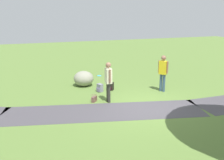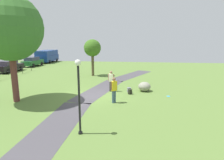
{
  "view_description": "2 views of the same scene",
  "coord_description": "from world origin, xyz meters",
  "views": [
    {
      "loc": [
        4.74,
        9.12,
        3.91
      ],
      "look_at": [
        1.67,
        0.27,
        1.38
      ],
      "focal_mm": 41.51,
      "sensor_mm": 36.0,
      "label": 1
    },
    {
      "loc": [
        -14.69,
        -3.2,
        4.35
      ],
      "look_at": [
        1.24,
        -1.2,
        1.02
      ],
      "focal_mm": 31.43,
      "sensor_mm": 36.0,
      "label": 2
    }
  ],
  "objects": [
    {
      "name": "parked_hatchback_blue",
      "position": [
        15.57,
        13.77,
        0.81
      ],
      "size": [
        4.18,
        1.95,
        1.56
      ],
      "color": "#1E5A2B",
      "rests_on": "ground"
    },
    {
      "name": "footpath_segment_far",
      "position": [
        9.41,
        -2.67,
        0.0
      ],
      "size": [
        8.04,
        5.23,
        0.01
      ],
      "color": "#464348",
      "rests_on": "ground"
    },
    {
      "name": "ground_plane",
      "position": [
        0.0,
        0.0,
        0.0
      ],
      "size": [
        48.0,
        48.0,
        0.0
      ],
      "primitive_type": "plane",
      "color": "#597735"
    },
    {
      "name": "backpack_by_boulder",
      "position": [
        0.7,
        -2.73,
        0.19
      ],
      "size": [
        0.35,
        0.35,
        0.4
      ],
      "color": "black",
      "rests_on": "ground"
    },
    {
      "name": "handbag_on_grass",
      "position": [
        1.95,
        -1.32,
        0.14
      ],
      "size": [
        0.38,
        0.38,
        0.31
      ],
      "color": "brown",
      "rests_on": "ground"
    },
    {
      "name": "footpath_segment_near",
      "position": [
        -6.0,
        0.8,
        0.0
      ],
      "size": [
        8.0,
        1.94,
        0.01
      ],
      "color": "#464348",
      "rests_on": "ground"
    },
    {
      "name": "man_near_boulder",
      "position": [
        -1.65,
        -1.7,
        1.06
      ],
      "size": [
        0.41,
        0.44,
        1.81
      ],
      "color": "#36506C",
      "rests_on": "ground"
    },
    {
      "name": "lawn_boulder",
      "position": [
        1.81,
        -3.92,
        0.4
      ],
      "size": [
        1.24,
        1.24,
        0.8
      ],
      "color": "gray",
      "rests_on": "ground"
    },
    {
      "name": "spare_backpack_on_lawn",
      "position": [
        1.3,
        -2.64,
        0.19
      ],
      "size": [
        0.33,
        0.34,
        0.4
      ],
      "color": "gray",
      "rests_on": "ground"
    },
    {
      "name": "frisbee_on_grass",
      "position": [
        0.42,
        -5.73,
        0.01
      ],
      "size": [
        0.28,
        0.28,
        0.02
      ],
      "color": "#3EA7CF",
      "rests_on": "ground"
    },
    {
      "name": "lamp_post",
      "position": [
        -6.42,
        -0.66,
        2.16
      ],
      "size": [
        0.28,
        0.28,
        3.5
      ],
      "color": "black",
      "rests_on": "ground"
    },
    {
      "name": "delivery_van",
      "position": [
        21.36,
        13.98,
        1.27
      ],
      "size": [
        5.72,
        2.75,
        2.3
      ],
      "color": "navy",
      "rests_on": "ground"
    },
    {
      "name": "large_shade_tree",
      "position": [
        -2.16,
        5.28,
        5.1
      ],
      "size": [
        4.46,
        4.46,
        7.36
      ],
      "color": "brown",
      "rests_on": "ground"
    },
    {
      "name": "young_tree_near_path",
      "position": [
        8.43,
        2.06,
        3.3
      ],
      "size": [
        2.03,
        2.03,
        4.38
      ],
      "color": "brown",
      "rests_on": "ground"
    },
    {
      "name": "footpath_segment_mid",
      "position": [
        1.91,
        -0.06,
        0.0
      ],
      "size": [
        8.23,
        3.61,
        0.01
      ],
      "color": "#464348",
      "rests_on": "ground"
    },
    {
      "name": "parked_compact_green",
      "position": [
        9.8,
        14.06,
        0.81
      ],
      "size": [
        4.43,
        2.0,
        1.56
      ],
      "color": "black",
      "rests_on": "ground"
    },
    {
      "name": "woman_with_handbag",
      "position": [
        1.36,
        -1.1,
        1.04
      ],
      "size": [
        0.25,
        0.52,
        1.77
      ],
      "color": "#31322A",
      "rests_on": "ground"
    }
  ]
}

